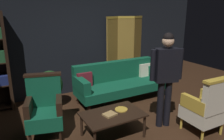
% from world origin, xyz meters
% --- Properties ---
extents(ground_plane, '(10.00, 10.00, 0.00)m').
position_xyz_m(ground_plane, '(0.00, 0.00, 0.00)').
color(ground_plane, '#331E11').
extents(back_wall, '(7.20, 0.10, 2.80)m').
position_xyz_m(back_wall, '(0.00, 2.45, 1.40)').
color(back_wall, black).
rests_on(back_wall, ground_plane).
extents(folding_screen, '(1.28, 0.30, 1.90)m').
position_xyz_m(folding_screen, '(1.23, 2.28, 0.99)').
color(folding_screen, olive).
rests_on(folding_screen, ground_plane).
extents(velvet_couch, '(2.12, 0.78, 0.88)m').
position_xyz_m(velvet_couch, '(0.55, 1.45, 0.45)').
color(velvet_couch, black).
rests_on(velvet_couch, ground_plane).
extents(coffee_table, '(1.00, 0.64, 0.42)m').
position_xyz_m(coffee_table, '(-0.36, 0.12, 0.37)').
color(coffee_table, black).
rests_on(coffee_table, ground_plane).
extents(armchair_gilt_accent, '(0.60, 0.59, 1.04)m').
position_xyz_m(armchair_gilt_accent, '(1.07, -0.55, 0.49)').
color(armchair_gilt_accent, gold).
rests_on(armchair_gilt_accent, ground_plane).
extents(armchair_wing_left, '(0.71, 0.71, 1.04)m').
position_xyz_m(armchair_wing_left, '(-1.32, 0.74, 0.49)').
color(armchair_wing_left, black).
rests_on(armchair_wing_left, ground_plane).
extents(standing_figure, '(0.57, 0.32, 1.70)m').
position_xyz_m(standing_figure, '(0.62, -0.00, 1.03)').
color(standing_figure, black).
rests_on(standing_figure, ground_plane).
extents(potted_plant, '(0.53, 0.53, 0.83)m').
position_xyz_m(potted_plant, '(-0.98, 1.76, 0.48)').
color(potted_plant, brown).
rests_on(potted_plant, ground_plane).
extents(book_tan_leather, '(0.23, 0.21, 0.03)m').
position_xyz_m(book_tan_leather, '(-0.43, 0.10, 0.43)').
color(book_tan_leather, '#9E7A47').
rests_on(book_tan_leather, coffee_table).
extents(brass_tray, '(0.22, 0.22, 0.02)m').
position_xyz_m(brass_tray, '(-0.16, 0.18, 0.43)').
color(brass_tray, gold).
rests_on(brass_tray, coffee_table).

